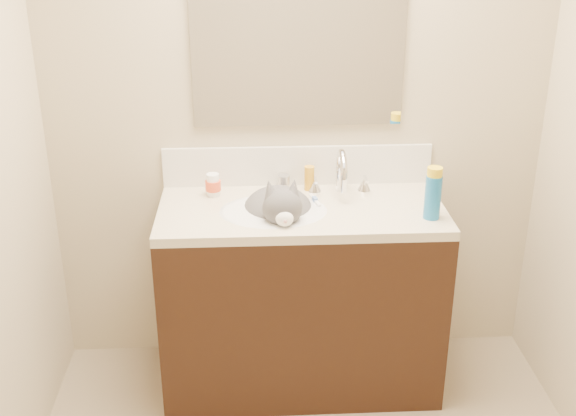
{
  "coord_description": "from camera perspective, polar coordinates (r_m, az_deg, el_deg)",
  "views": [
    {
      "loc": [
        -0.2,
        -1.79,
        2.06
      ],
      "look_at": [
        -0.06,
        0.92,
        0.88
      ],
      "focal_mm": 45.0,
      "sensor_mm": 36.0,
      "label": 1
    }
  ],
  "objects": [
    {
      "name": "cat",
      "position": [
        3.03,
        -0.69,
        -0.39
      ],
      "size": [
        0.37,
        0.44,
        0.33
      ],
      "rotation": [
        0.0,
        0.0,
        0.08
      ],
      "color": "#494749",
      "rests_on": "basin"
    },
    {
      "name": "counter_slab",
      "position": [
        3.03,
        1.08,
        -0.29
      ],
      "size": [
        1.2,
        0.55,
        0.04
      ],
      "primitive_type": "cube",
      "color": "beige",
      "rests_on": "vanity_cabinet"
    },
    {
      "name": "pill_bottle",
      "position": [
        3.14,
        -5.94,
        1.83
      ],
      "size": [
        0.05,
        0.05,
        0.1
      ],
      "primitive_type": "cylinder",
      "rotation": [
        0.0,
        0.0,
        0.0
      ],
      "color": "white",
      "rests_on": "counter_slab"
    },
    {
      "name": "amber_bottle",
      "position": [
        3.18,
        1.69,
        2.37
      ],
      "size": [
        0.05,
        0.05,
        0.11
      ],
      "primitive_type": "cylinder",
      "rotation": [
        0.0,
        0.0,
        0.31
      ],
      "color": "orange",
      "rests_on": "counter_slab"
    },
    {
      "name": "room_shell",
      "position": [
        1.89,
        3.32,
        5.78
      ],
      "size": [
        2.24,
        2.54,
        2.52
      ],
      "color": "tan",
      "rests_on": "ground"
    },
    {
      "name": "vanity_cabinet",
      "position": [
        3.23,
        1.03,
        -7.3
      ],
      "size": [
        1.2,
        0.55,
        0.82
      ],
      "primitive_type": "cube",
      "color": "black",
      "rests_on": "ground"
    },
    {
      "name": "faucet",
      "position": [
        3.13,
        4.21,
        2.56
      ],
      "size": [
        0.28,
        0.2,
        0.21
      ],
      "color": "silver",
      "rests_on": "counter_slab"
    },
    {
      "name": "spray_can",
      "position": [
        2.94,
        11.36,
        0.84
      ],
      "size": [
        0.08,
        0.08,
        0.18
      ],
      "primitive_type": "cylinder",
      "rotation": [
        0.0,
        0.0,
        0.23
      ],
      "color": "#1869AD",
      "rests_on": "counter_slab"
    },
    {
      "name": "silver_jar",
      "position": [
        3.21,
        -0.33,
        2.09
      ],
      "size": [
        0.07,
        0.07,
        0.06
      ],
      "primitive_type": "cylinder",
      "rotation": [
        0.0,
        0.0,
        0.27
      ],
      "color": "#B7B7BC",
      "rests_on": "counter_slab"
    },
    {
      "name": "toothbrush_head",
      "position": [
        3.08,
        2.14,
        0.71
      ],
      "size": [
        0.02,
        0.04,
        0.02
      ],
      "primitive_type": "cube",
      "rotation": [
        0.0,
        0.0,
        0.22
      ],
      "color": "#5C7FC3",
      "rests_on": "counter_slab"
    },
    {
      "name": "toothbrush",
      "position": [
        3.08,
        2.14,
        0.64
      ],
      "size": [
        0.04,
        0.13,
        0.01
      ],
      "primitive_type": "cube",
      "rotation": [
        0.0,
        0.0,
        0.22
      ],
      "color": "white",
      "rests_on": "counter_slab"
    },
    {
      "name": "mirror",
      "position": [
        3.08,
        0.83,
        13.74
      ],
      "size": [
        0.9,
        0.02,
        0.8
      ],
      "primitive_type": "cube",
      "color": "white",
      "rests_on": "room_shell"
    },
    {
      "name": "backsplash",
      "position": [
        3.23,
        0.77,
        3.37
      ],
      "size": [
        1.2,
        0.02,
        0.18
      ],
      "primitive_type": "cube",
      "color": "silver",
      "rests_on": "counter_slab"
    },
    {
      "name": "basin",
      "position": [
        3.02,
        -1.16,
        -1.44
      ],
      "size": [
        0.45,
        0.36,
        0.14
      ],
      "primitive_type": "ellipsoid",
      "color": "white",
      "rests_on": "vanity_cabinet"
    },
    {
      "name": "pill_label",
      "position": [
        3.14,
        -5.94,
        1.79
      ],
      "size": [
        0.07,
        0.07,
        0.04
      ],
      "primitive_type": "cylinder",
      "rotation": [
        0.0,
        0.0,
        0.0
      ],
      "color": "#E34B25",
      "rests_on": "pill_bottle"
    },
    {
      "name": "spray_cap",
      "position": [
        2.91,
        11.53,
        2.81
      ],
      "size": [
        0.07,
        0.07,
        0.04
      ],
      "primitive_type": "cylinder",
      "rotation": [
        0.0,
        0.0,
        0.23
      ],
      "color": "yellow",
      "rests_on": "spray_can"
    }
  ]
}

